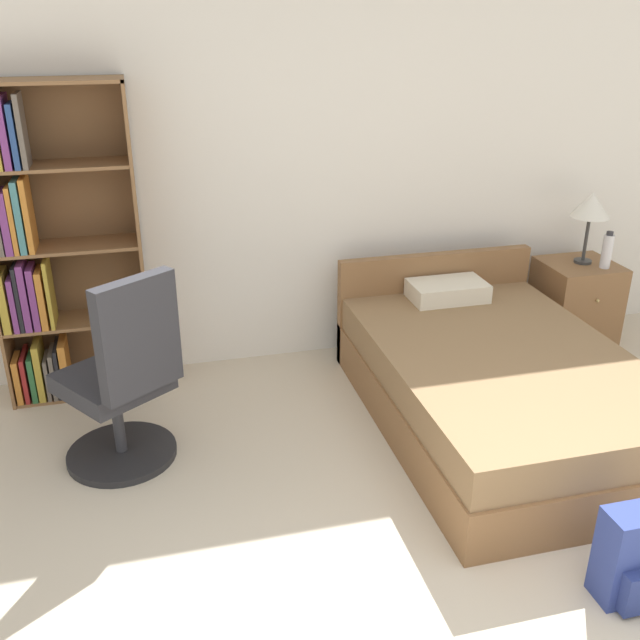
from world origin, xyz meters
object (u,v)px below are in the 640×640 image
office_chair (124,386)px  nightstand (574,304)px  table_lamp (591,207)px  backpack_blue (637,557)px  water_bottle (607,251)px  bookshelf (43,251)px  bed (494,382)px

office_chair → nightstand: 3.23m
office_chair → table_lamp: bearing=13.7°
nightstand → backpack_blue: 2.52m
table_lamp → water_bottle: bearing=-57.0°
water_bottle → bookshelf: bearing=175.6°
bed → table_lamp: size_ratio=4.18×
table_lamp → water_bottle: (0.09, -0.13, -0.28)m
bookshelf → backpack_blue: bookshelf is taller
backpack_blue → office_chair: bearing=143.4°
nightstand → water_bottle: size_ratio=2.40×
nightstand → water_bottle: (0.11, -0.12, 0.43)m
backpack_blue → water_bottle: bearing=60.0°
bed → office_chair: office_chair is taller
bookshelf → water_bottle: 3.67m
table_lamp → water_bottle: size_ratio=1.94×
bookshelf → nightstand: (3.55, -0.16, -0.64)m
bed → nightstand: (1.05, 0.83, 0.06)m
water_bottle → office_chair: bearing=-168.9°
bed → office_chair: size_ratio=1.88×
table_lamp → backpack_blue: size_ratio=1.17×
office_chair → backpack_blue: bearing=-36.6°
nightstand → backpack_blue: (-1.13, -2.25, -0.11)m
water_bottle → nightstand: bearing=131.8°
bed → water_bottle: (1.15, 0.71, 0.49)m
water_bottle → bed: bearing=-148.5°
table_lamp → bed: bearing=-141.9°
backpack_blue → nightstand: bearing=63.4°
bed → nightstand: bed is taller
bookshelf → backpack_blue: size_ratio=4.49×
table_lamp → office_chair: bearing=-166.3°
bed → nightstand: 1.33m
nightstand → backpack_blue: bearing=-116.6°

